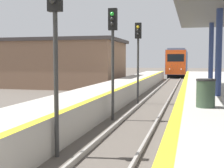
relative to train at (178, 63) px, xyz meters
name	(u,v)px	position (x,y,z in m)	size (l,w,h in m)	color
train	(178,63)	(0.00, 0.00, 0.00)	(2.79, 19.82, 4.21)	black
signal_near	(55,32)	(-1.39, -45.51, 1.13)	(0.36, 0.31, 4.69)	#2D2D2D
signal_mid	(113,43)	(-1.17, -40.28, 1.13)	(0.36, 0.31, 4.69)	#2D2D2D
signal_far	(138,48)	(-0.97, -35.05, 1.13)	(0.36, 0.31, 4.69)	#2D2D2D
trash_bin	(206,93)	(2.48, -42.69, -0.64)	(0.61, 0.61, 0.91)	#384C38
station_building	(61,63)	(-10.08, -25.16, 0.12)	(11.79, 7.63, 4.50)	brown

